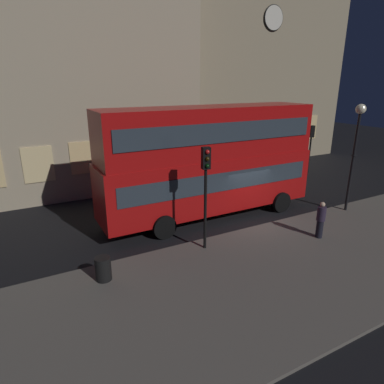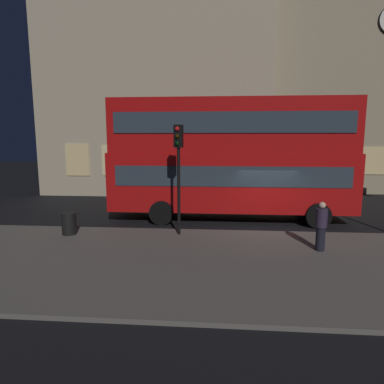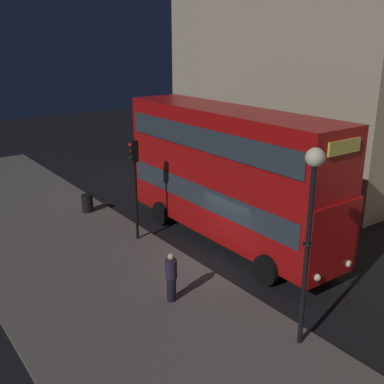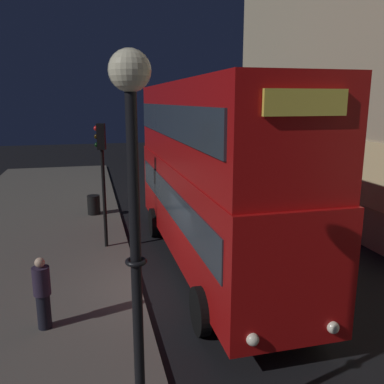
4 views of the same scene
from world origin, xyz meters
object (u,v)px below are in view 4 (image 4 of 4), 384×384
object	(u,v)px
traffic_light_near_kerb	(102,160)
double_decker_bus	(210,167)
litter_bin	(94,205)
street_lamp	(133,181)
pedestrian	(42,293)

from	to	relation	value
traffic_light_near_kerb	double_decker_bus	bearing A→B (deg)	66.66
traffic_light_near_kerb	litter_bin	size ratio (longest dim) A/B	4.96
street_lamp	double_decker_bus	bearing A→B (deg)	156.29
double_decker_bus	street_lamp	bearing A→B (deg)	-23.55
traffic_light_near_kerb	litter_bin	bearing A→B (deg)	-165.40
double_decker_bus	traffic_light_near_kerb	world-z (taller)	double_decker_bus
double_decker_bus	litter_bin	xyz separation A→B (m)	(-6.37, -3.47, -2.57)
traffic_light_near_kerb	litter_bin	distance (m)	5.05
traffic_light_near_kerb	street_lamp	distance (m)	8.96
double_decker_bus	pedestrian	xyz separation A→B (m)	(2.90, -4.68, -2.15)
traffic_light_near_kerb	pedestrian	distance (m)	5.65
street_lamp	litter_bin	distance (m)	13.71
pedestrian	litter_bin	size ratio (longest dim) A/B	1.95
street_lamp	litter_bin	size ratio (longest dim) A/B	6.51
pedestrian	litter_bin	bearing A→B (deg)	-16.76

